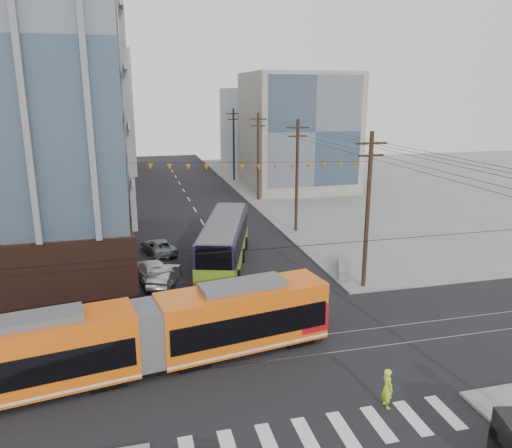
{
  "coord_description": "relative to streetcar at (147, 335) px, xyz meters",
  "views": [
    {
      "loc": [
        -7.03,
        -19.25,
        13.56
      ],
      "look_at": [
        0.83,
        11.8,
        4.98
      ],
      "focal_mm": 35.0,
      "sensor_mm": 36.0,
      "label": 1
    }
  ],
  "objects": [
    {
      "name": "jersey_barrier",
      "position": [
        15.06,
        10.41,
        -1.41
      ],
      "size": [
        2.65,
        4.52,
        0.9
      ],
      "primitive_type": "cube",
      "rotation": [
        0.0,
        0.0,
        -0.39
      ],
      "color": "gray",
      "rests_on": "ground"
    },
    {
      "name": "bg_bldg_nw_near",
      "position": [
        -10.24,
        48.24,
        7.14
      ],
      "size": [
        18.0,
        16.0,
        18.0
      ],
      "primitive_type": "cube",
      "color": "#8C99A5",
      "rests_on": "ground"
    },
    {
      "name": "parked_car_white",
      "position": [
        0.76,
        12.45,
        -1.11
      ],
      "size": [
        3.14,
        5.49,
        1.5
      ],
      "primitive_type": "imported",
      "rotation": [
        0.0,
        0.0,
        3.36
      ],
      "color": "silver",
      "rests_on": "ground"
    },
    {
      "name": "ground",
      "position": [
        6.76,
        -3.76,
        -1.86
      ],
      "size": [
        160.0,
        160.0,
        0.0
      ],
      "primitive_type": "plane",
      "color": "slate"
    },
    {
      "name": "parked_car_grey",
      "position": [
        1.63,
        18.56,
        -1.22
      ],
      "size": [
        3.18,
        4.97,
        1.28
      ],
      "primitive_type": "imported",
      "rotation": [
        0.0,
        0.0,
        3.39
      ],
      "color": "slate",
      "rests_on": "ground"
    },
    {
      "name": "pedestrian",
      "position": [
        10.06,
        -5.73,
        -0.93
      ],
      "size": [
        0.47,
        0.69,
        1.86
      ],
      "primitive_type": "imported",
      "rotation": [
        0.0,
        0.0,
        1.6
      ],
      "color": "#CAFA28",
      "rests_on": "ground"
    },
    {
      "name": "bg_bldg_nw_far",
      "position": [
        -7.24,
        68.24,
        8.14
      ],
      "size": [
        16.0,
        18.0,
        20.0
      ],
      "primitive_type": "cube",
      "color": "gray",
      "rests_on": "ground"
    },
    {
      "name": "parked_car_silver",
      "position": [
        1.6,
        11.29,
        -1.14
      ],
      "size": [
        2.88,
        4.61,
        1.43
      ],
      "primitive_type": "imported",
      "rotation": [
        0.0,
        0.0,
        2.8
      ],
      "color": "#939699",
      "rests_on": "ground"
    },
    {
      "name": "utility_pole_far",
      "position": [
        15.26,
        52.24,
        3.64
      ],
      "size": [
        0.3,
        0.3,
        11.0
      ],
      "primitive_type": "cylinder",
      "color": "black",
      "rests_on": "ground"
    },
    {
      "name": "streetcar",
      "position": [
        0.0,
        0.0,
        0.0
      ],
      "size": [
        19.46,
        5.91,
        3.71
      ],
      "primitive_type": null,
      "rotation": [
        0.0,
        0.0,
        0.17
      ],
      "color": "orange",
      "rests_on": "ground"
    },
    {
      "name": "bg_bldg_ne_near",
      "position": [
        22.76,
        44.24,
        6.14
      ],
      "size": [
        14.0,
        14.0,
        16.0
      ],
      "primitive_type": "cube",
      "color": "gray",
      "rests_on": "ground"
    },
    {
      "name": "city_bus",
      "position": [
        6.65,
        14.64,
        0.02
      ],
      "size": [
        6.61,
        13.5,
        3.75
      ],
      "primitive_type": null,
      "rotation": [
        0.0,
        0.0,
        -0.3
      ],
      "color": "black",
      "rests_on": "ground"
    },
    {
      "name": "bg_bldg_ne_far",
      "position": [
        24.76,
        64.24,
        5.14
      ],
      "size": [
        16.0,
        16.0,
        14.0
      ],
      "primitive_type": "cube",
      "color": "#8C99A5",
      "rests_on": "ground"
    }
  ]
}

